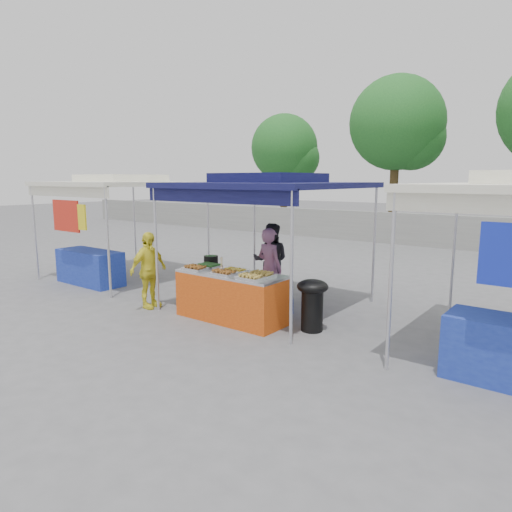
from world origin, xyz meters
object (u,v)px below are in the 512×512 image
Objects in this scene: vendor_woman at (270,269)px; helper_man at (271,261)px; vendor_table at (232,296)px; customer_person at (149,270)px; wok_burner at (312,300)px; cooking_pot at (211,260)px.

helper_man is (-0.48, 0.70, 0.00)m from vendor_woman.
vendor_woman is 0.85m from helper_man.
vendor_table is 1.36× the size of customer_person.
wok_burner is at bearing 161.94° from vendor_woman.
vendor_table is 1.84m from customer_person.
vendor_table is at bearing -147.42° from wok_burner.
vendor_table is 1.05m from vendor_woman.
cooking_pot is 0.17× the size of vendor_woman.
vendor_table is 7.34× the size of cooking_pot.
customer_person is at bearing -148.10° from wok_burner.
vendor_woman is at bearing 31.91° from cooking_pot.
cooking_pot is at bearing 42.23° from helper_man.
customer_person is at bearing -139.96° from cooking_pot.
wok_burner is 1.50m from vendor_woman.
wok_burner reaches higher than vendor_table.
vendor_table is 2.31× the size of wok_burner.
customer_person is at bearing 28.53° from helper_man.
wok_burner is (1.43, 0.34, 0.09)m from vendor_table.
customer_person is at bearing 44.02° from vendor_woman.
customer_person is (-0.92, -0.77, -0.19)m from cooking_pot.
cooking_pot reaches higher than wok_burner.
helper_man is (-0.37, 1.69, 0.36)m from vendor_table.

